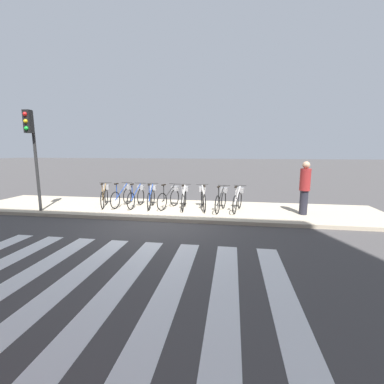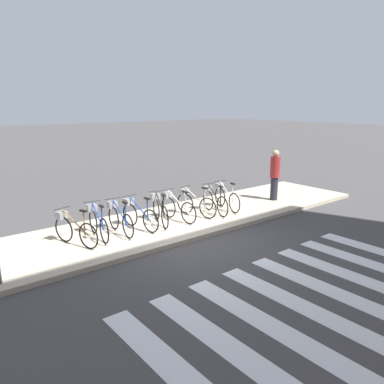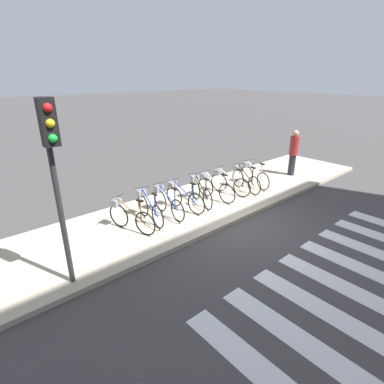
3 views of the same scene
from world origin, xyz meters
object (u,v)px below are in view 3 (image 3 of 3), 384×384
object	(u,v)px
parked_bicycle_0	(128,215)
parked_bicycle_7	(244,178)
parked_bicycle_1	(148,206)
parked_bicycle_2	(167,201)
traffic_light	(53,159)
parked_bicycle_6	(228,182)
parked_bicycle_4	(200,190)
pedestrian	(293,152)
parked_bicycle_5	(214,187)
parked_bicycle_3	(182,196)
parked_bicycle_8	(253,174)

from	to	relation	value
parked_bicycle_0	parked_bicycle_7	distance (m)	4.51
parked_bicycle_1	parked_bicycle_2	world-z (taller)	same
parked_bicycle_2	traffic_light	bearing A→B (deg)	-157.76
parked_bicycle_1	parked_bicycle_7	size ratio (longest dim) A/B	1.01
parked_bicycle_6	parked_bicycle_7	distance (m)	0.70
parked_bicycle_1	parked_bicycle_6	xyz separation A→B (m)	(3.14, -0.05, 0.00)
parked_bicycle_2	parked_bicycle_6	xyz separation A→B (m)	(2.55, -0.01, 0.00)
parked_bicycle_4	pedestrian	bearing A→B (deg)	-3.73
parked_bicycle_0	parked_bicycle_2	xyz separation A→B (m)	(1.28, 0.09, 0.00)
parked_bicycle_2	parked_bicycle_5	world-z (taller)	same
parked_bicycle_0	parked_bicycle_3	distance (m)	1.86
parked_bicycle_2	parked_bicycle_7	distance (m)	3.23
parked_bicycle_4	traffic_light	distance (m)	5.11
parked_bicycle_5	pedestrian	size ratio (longest dim) A/B	0.85
parked_bicycle_5	parked_bicycle_6	size ratio (longest dim) A/B	1.02
pedestrian	parked_bicycle_0	bearing A→B (deg)	178.35
parked_bicycle_8	pedestrian	xyz separation A→B (m)	(2.17, -0.22, 0.52)
parked_bicycle_0	parked_bicycle_7	bearing A→B (deg)	-0.80
parked_bicycle_1	pedestrian	size ratio (longest dim) A/B	0.85
parked_bicycle_1	parked_bicycle_7	xyz separation A→B (m)	(3.82, -0.19, 0.00)
parked_bicycle_2	pedestrian	distance (m)	6.01
parked_bicycle_2	parked_bicycle_4	size ratio (longest dim) A/B	1.04
parked_bicycle_2	parked_bicycle_6	distance (m)	2.55
parked_bicycle_7	parked_bicycle_4	bearing A→B (deg)	175.29
parked_bicycle_0	parked_bicycle_3	world-z (taller)	same
parked_bicycle_1	traffic_light	world-z (taller)	traffic_light
parked_bicycle_0	pedestrian	world-z (taller)	pedestrian
parked_bicycle_2	pedestrian	bearing A→B (deg)	-2.87
parked_bicycle_5	pedestrian	xyz separation A→B (m)	(4.14, -0.26, 0.52)
parked_bicycle_2	parked_bicycle_6	bearing A→B (deg)	-0.14
parked_bicycle_0	traffic_light	bearing A→B (deg)	-147.49
parked_bicycle_2	parked_bicycle_3	xyz separation A→B (m)	(0.57, -0.00, 0.00)
parked_bicycle_6	parked_bicycle_8	xyz separation A→B (m)	(1.27, -0.07, 0.00)
parked_bicycle_1	parked_bicycle_5	size ratio (longest dim) A/B	1.00
parked_bicycle_4	parked_bicycle_7	distance (m)	1.94
parked_bicycle_4	parked_bicycle_5	size ratio (longest dim) A/B	0.96
traffic_light	parked_bicycle_0	bearing A→B (deg)	32.51
parked_bicycle_5	parked_bicycle_6	xyz separation A→B (m)	(0.70, 0.04, 0.00)
parked_bicycle_0	pedestrian	bearing A→B (deg)	-1.65
parked_bicycle_1	parked_bicycle_5	distance (m)	2.44
parked_bicycle_1	traffic_light	distance (m)	3.58
parked_bicycle_1	parked_bicycle_2	distance (m)	0.60
parked_bicycle_5	parked_bicycle_6	distance (m)	0.70
parked_bicycle_3	parked_bicycle_8	size ratio (longest dim) A/B	1.01
parked_bicycle_0	pedestrian	size ratio (longest dim) A/B	0.82
parked_bicycle_1	parked_bicycle_2	size ratio (longest dim) A/B	1.00
parked_bicycle_1	parked_bicycle_7	bearing A→B (deg)	-2.91
parked_bicycle_4	parked_bicycle_7	world-z (taller)	same
parked_bicycle_1	traffic_light	xyz separation A→B (m)	(-2.59, -1.34, 2.07)
parked_bicycle_2	parked_bicycle_7	size ratio (longest dim) A/B	1.02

